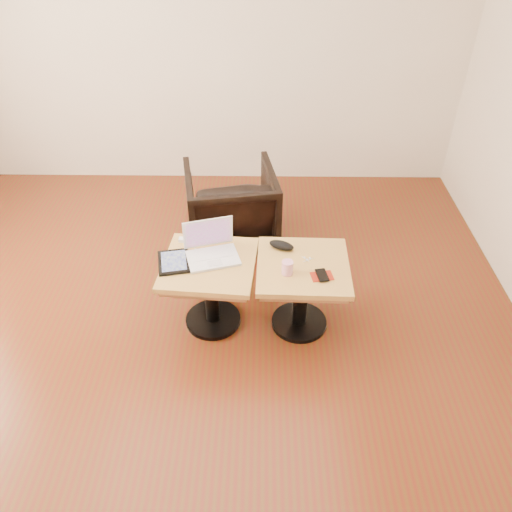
{
  "coord_description": "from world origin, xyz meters",
  "views": [
    {
      "loc": [
        0.46,
        -2.22,
        2.45
      ],
      "look_at": [
        0.42,
        0.2,
        0.57
      ],
      "focal_mm": 35.0,
      "sensor_mm": 36.0,
      "label": 1
    }
  ],
  "objects_px": {
    "side_table_left": "(210,278)",
    "laptop": "(211,250)",
    "striped_cup": "(287,268)",
    "side_table_right": "(302,280)",
    "armchair": "(231,207)"
  },
  "relations": [
    {
      "from": "striped_cup",
      "to": "laptop",
      "type": "bearing_deg",
      "value": 160.23
    },
    {
      "from": "side_table_left",
      "to": "armchair",
      "type": "height_order",
      "value": "armchair"
    },
    {
      "from": "side_table_right",
      "to": "armchair",
      "type": "relative_size",
      "value": 0.83
    },
    {
      "from": "side_table_right",
      "to": "armchair",
      "type": "xyz_separation_m",
      "value": [
        -0.51,
        0.98,
        -0.07
      ]
    },
    {
      "from": "side_table_left",
      "to": "striped_cup",
      "type": "height_order",
      "value": "striped_cup"
    },
    {
      "from": "striped_cup",
      "to": "side_table_right",
      "type": "bearing_deg",
      "value": 39.97
    },
    {
      "from": "laptop",
      "to": "striped_cup",
      "type": "bearing_deg",
      "value": -36.23
    },
    {
      "from": "side_table_right",
      "to": "striped_cup",
      "type": "distance_m",
      "value": 0.22
    },
    {
      "from": "striped_cup",
      "to": "side_table_left",
      "type": "bearing_deg",
      "value": 167.95
    },
    {
      "from": "side_table_left",
      "to": "striped_cup",
      "type": "xyz_separation_m",
      "value": [
        0.48,
        -0.1,
        0.17
      ]
    },
    {
      "from": "striped_cup",
      "to": "armchair",
      "type": "relative_size",
      "value": 0.12
    },
    {
      "from": "armchair",
      "to": "laptop",
      "type": "bearing_deg",
      "value": 75.75
    },
    {
      "from": "laptop",
      "to": "armchair",
      "type": "distance_m",
      "value": 0.93
    },
    {
      "from": "side_table_left",
      "to": "armchair",
      "type": "relative_size",
      "value": 0.87
    },
    {
      "from": "side_table_left",
      "to": "laptop",
      "type": "relative_size",
      "value": 1.64
    }
  ]
}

